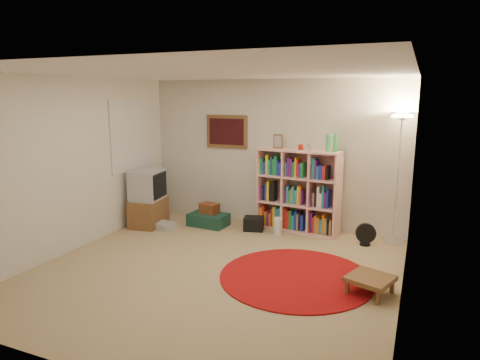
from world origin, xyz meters
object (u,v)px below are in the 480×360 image
object	(u,v)px
side_table	(370,279)
suitcase	(208,220)
floor_lamp	(401,135)
bookshelf	(297,192)
tv_stand	(148,199)
floor_fan	(366,234)

from	to	relation	value
side_table	suitcase	bearing A→B (deg)	151.10
floor_lamp	suitcase	size ratio (longest dim) A/B	2.93
floor_lamp	side_table	xyz separation A→B (m)	(-0.13, -1.95, -1.48)
floor_lamp	side_table	bearing A→B (deg)	-93.85
bookshelf	side_table	xyz separation A→B (m)	(1.41, -1.96, -0.48)
floor_lamp	tv_stand	xyz separation A→B (m)	(-3.99, -0.74, -1.18)
bookshelf	floor_fan	world-z (taller)	bookshelf
tv_stand	floor_fan	bearing A→B (deg)	-0.80
bookshelf	suitcase	distance (m)	1.62
floor_lamp	floor_fan	xyz separation A→B (m)	(-0.38, -0.31, -1.48)
floor_fan	side_table	bearing A→B (deg)	-95.73
floor_lamp	tv_stand	distance (m)	4.22
bookshelf	side_table	size ratio (longest dim) A/B	2.79
tv_stand	suitcase	distance (m)	1.10
floor_fan	tv_stand	distance (m)	3.64
bookshelf	floor_fan	xyz separation A→B (m)	(1.16, -0.32, -0.49)
floor_fan	side_table	size ratio (longest dim) A/B	0.59
bookshelf	tv_stand	size ratio (longest dim) A/B	1.67
bookshelf	floor_lamp	distance (m)	1.84
tv_stand	side_table	world-z (taller)	tv_stand
floor_fan	side_table	xyz separation A→B (m)	(0.25, -1.64, 0.00)
bookshelf	side_table	bearing A→B (deg)	-47.97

